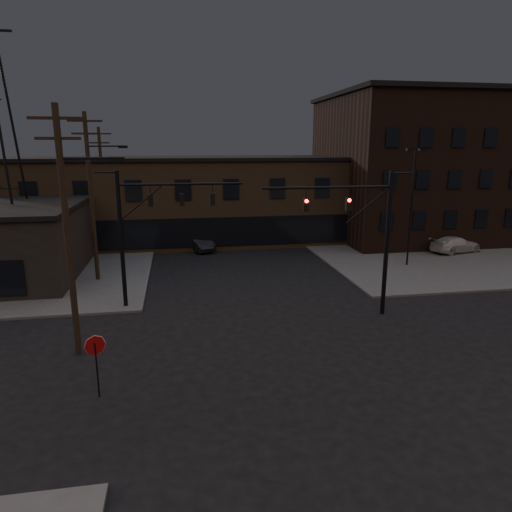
{
  "coord_description": "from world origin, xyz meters",
  "views": [
    {
      "loc": [
        -4.8,
        -18.41,
        9.28
      ],
      "look_at": [
        -0.68,
        5.23,
        3.5
      ],
      "focal_mm": 32.0,
      "sensor_mm": 36.0,
      "label": 1
    }
  ],
  "objects_px": {
    "traffic_signal_near": "(368,229)",
    "stop_sign": "(96,352)",
    "traffic_signal_far": "(143,223)",
    "car_crossing": "(199,242)",
    "parked_car_lot_b": "(455,244)",
    "parked_car_lot_a": "(398,235)"
  },
  "relations": [
    {
      "from": "traffic_signal_near",
      "to": "parked_car_lot_a",
      "type": "height_order",
      "value": "traffic_signal_near"
    },
    {
      "from": "traffic_signal_near",
      "to": "stop_sign",
      "type": "distance_m",
      "value": 15.17
    },
    {
      "from": "parked_car_lot_a",
      "to": "parked_car_lot_b",
      "type": "xyz_separation_m",
      "value": [
        3.12,
        -4.67,
        -0.06
      ]
    },
    {
      "from": "traffic_signal_near",
      "to": "stop_sign",
      "type": "bearing_deg",
      "value": -154.1
    },
    {
      "from": "traffic_signal_far",
      "to": "stop_sign",
      "type": "height_order",
      "value": "traffic_signal_far"
    },
    {
      "from": "traffic_signal_far",
      "to": "car_crossing",
      "type": "distance_m",
      "value": 15.9
    },
    {
      "from": "stop_sign",
      "to": "parked_car_lot_a",
      "type": "relative_size",
      "value": 0.55
    },
    {
      "from": "traffic_signal_near",
      "to": "traffic_signal_far",
      "type": "distance_m",
      "value": 12.57
    },
    {
      "from": "traffic_signal_near",
      "to": "traffic_signal_far",
      "type": "relative_size",
      "value": 1.0
    },
    {
      "from": "parked_car_lot_a",
      "to": "car_crossing",
      "type": "xyz_separation_m",
      "value": [
        -19.14,
        0.83,
        -0.15
      ]
    },
    {
      "from": "stop_sign",
      "to": "parked_car_lot_b",
      "type": "height_order",
      "value": "stop_sign"
    },
    {
      "from": "car_crossing",
      "to": "stop_sign",
      "type": "bearing_deg",
      "value": -117.63
    },
    {
      "from": "traffic_signal_far",
      "to": "parked_car_lot_a",
      "type": "height_order",
      "value": "traffic_signal_far"
    },
    {
      "from": "parked_car_lot_b",
      "to": "car_crossing",
      "type": "bearing_deg",
      "value": 61.78
    },
    {
      "from": "parked_car_lot_a",
      "to": "parked_car_lot_b",
      "type": "bearing_deg",
      "value": -146.13
    },
    {
      "from": "traffic_signal_near",
      "to": "parked_car_lot_a",
      "type": "distance_m",
      "value": 21.0
    },
    {
      "from": "parked_car_lot_a",
      "to": "parked_car_lot_b",
      "type": "height_order",
      "value": "parked_car_lot_a"
    },
    {
      "from": "stop_sign",
      "to": "car_crossing",
      "type": "xyz_separation_m",
      "value": [
        5.08,
        24.83,
        -1.08
      ]
    },
    {
      "from": "parked_car_lot_b",
      "to": "parked_car_lot_a",
      "type": "bearing_deg",
      "value": 19.44
    },
    {
      "from": "traffic_signal_far",
      "to": "parked_car_lot_a",
      "type": "distance_m",
      "value": 27.19
    },
    {
      "from": "stop_sign",
      "to": "car_crossing",
      "type": "relative_size",
      "value": 0.54
    },
    {
      "from": "traffic_signal_far",
      "to": "stop_sign",
      "type": "distance_m",
      "value": 10.55
    }
  ]
}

